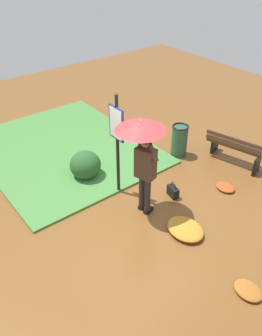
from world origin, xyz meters
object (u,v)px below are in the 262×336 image
(handbag, at_px, (173,191))
(info_sign_post, at_px, (117,135))
(person_with_umbrella, at_px, (143,145))
(park_bench, at_px, (235,148))
(trash_bin, at_px, (179,140))

(handbag, bearing_deg, info_sign_post, 43.81)
(handbag, bearing_deg, person_with_umbrella, 82.72)
(person_with_umbrella, relative_size, info_sign_post, 0.89)
(person_with_umbrella, xyz_separation_m, park_bench, (-0.06, -2.94, -1.15))
(info_sign_post, distance_m, handbag, 1.79)
(trash_bin, bearing_deg, handbag, 131.29)
(handbag, xyz_separation_m, trash_bin, (1.15, -1.31, 0.29))
(trash_bin, bearing_deg, park_bench, -143.65)
(info_sign_post, bearing_deg, trash_bin, -82.57)
(info_sign_post, bearing_deg, park_bench, -105.59)
(park_bench, distance_m, trash_bin, 1.38)
(person_with_umbrella, distance_m, park_bench, 3.15)
(info_sign_post, xyz_separation_m, park_bench, (-0.83, -2.97, -1.04))
(handbag, distance_m, trash_bin, 1.77)
(park_bench, bearing_deg, person_with_umbrella, 88.86)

